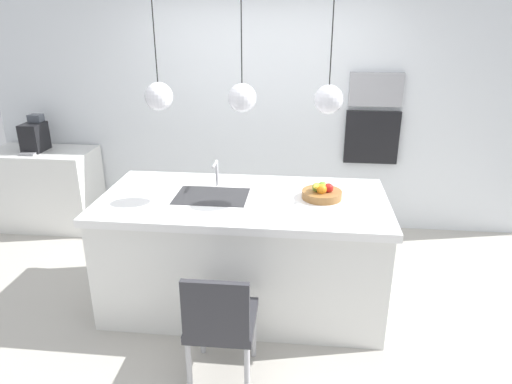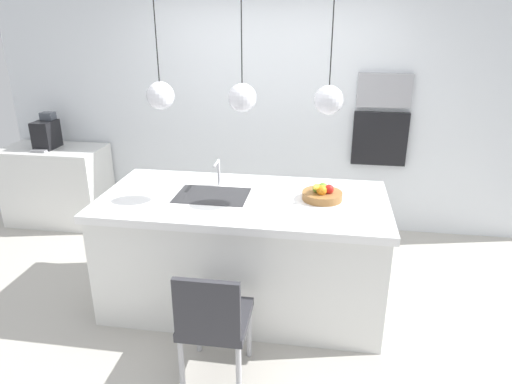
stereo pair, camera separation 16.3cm
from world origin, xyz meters
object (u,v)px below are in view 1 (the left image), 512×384
Objects in this scene: fruit_bowl at (322,193)px; oven at (372,137)px; chair_near at (220,320)px; coffee_machine at (34,136)px; microwave at (376,89)px.

oven reaches higher than fruit_bowl.
fruit_bowl is 1.63m from oven.
fruit_bowl is 1.27m from chair_near.
coffee_machine is 3.65m from microwave.
microwave is at bearing 64.70° from chair_near.
microwave reaches higher than fruit_bowl.
coffee_machine is at bearing 157.90° from fruit_bowl.
chair_near is at bearing -122.68° from fruit_bowl.
coffee_machine is 0.68× the size of oven.
oven is 0.66× the size of chair_near.
oven reaches higher than coffee_machine.
chair_near is (-1.19, -2.51, -1.07)m from microwave.
oven is at bearing 69.94° from fruit_bowl.
coffee_machine reaches higher than chair_near.
oven is (3.60, 0.30, 0.01)m from coffee_machine.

